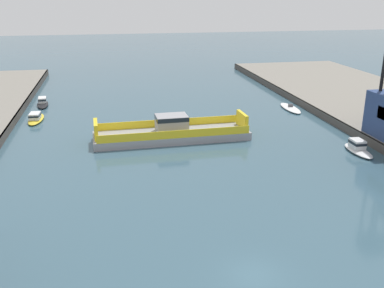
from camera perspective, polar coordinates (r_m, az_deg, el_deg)
ground_plane at (r=34.44m, az=8.05°, el=-16.48°), size 400.00×400.00×0.00m
chain_ferry at (r=62.33m, az=-2.65°, el=1.54°), size 22.12×6.50×3.57m
moored_boat_near_left at (r=75.87m, az=-19.66°, el=3.22°), size 2.54×7.08×1.43m
moored_boat_near_right at (r=61.39m, az=20.76°, el=-0.47°), size 2.17×5.99×1.66m
moored_boat_mid_left at (r=80.74m, az=12.66°, el=4.59°), size 2.40×7.78×0.96m
moored_boat_far_left at (r=86.03m, az=-18.84°, el=5.12°), size 2.56×6.80×1.45m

